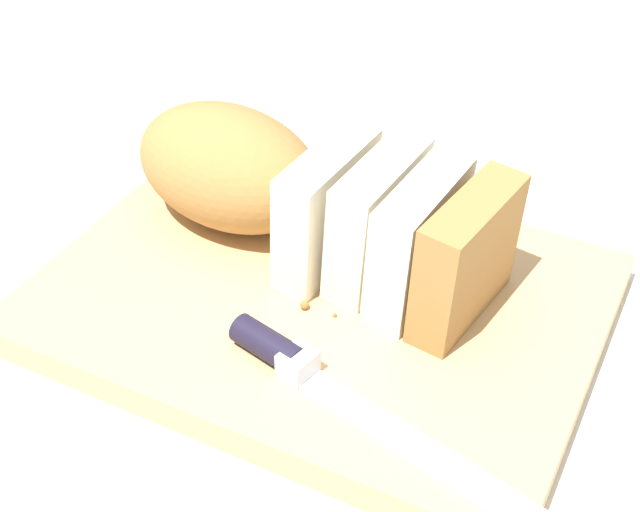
{
  "coord_description": "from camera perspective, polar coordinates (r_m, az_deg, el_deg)",
  "views": [
    {
      "loc": [
        0.22,
        -0.44,
        0.45
      ],
      "look_at": [
        0.0,
        0.0,
        0.05
      ],
      "focal_mm": 50.97,
      "sensor_mm": 36.0,
      "label": 1
    }
  ],
  "objects": [
    {
      "name": "ground_plane",
      "position": [
        0.67,
        -0.0,
        -3.66
      ],
      "size": [
        3.0,
        3.0,
        0.0
      ],
      "primitive_type": "plane",
      "color": "silver"
    },
    {
      "name": "crumb_stray_left",
      "position": [
        0.63,
        5.01,
        -3.9
      ],
      "size": [
        0.0,
        0.0,
        0.0
      ],
      "primitive_type": "sphere",
      "color": "#996633",
      "rests_on": "cutting_board"
    },
    {
      "name": "crumb_near_knife",
      "position": [
        0.63,
        0.93,
        -3.72
      ],
      "size": [
        0.0,
        0.0,
        0.0
      ],
      "primitive_type": "sphere",
      "color": "#996633",
      "rests_on": "cutting_board"
    },
    {
      "name": "crumb_near_loaf",
      "position": [
        0.64,
        -1.02,
        -3.08
      ],
      "size": [
        0.01,
        0.01,
        0.01
      ],
      "primitive_type": "sphere",
      "color": "#996633",
      "rests_on": "cutting_board"
    },
    {
      "name": "bread_knife",
      "position": [
        0.58,
        0.32,
        -7.99
      ],
      "size": [
        0.28,
        0.09,
        0.02
      ],
      "rotation": [
        0.0,
        0.0,
        -0.24
      ],
      "color": "silver",
      "rests_on": "cutting_board"
    },
    {
      "name": "cutting_board",
      "position": [
        0.66,
        -0.0,
        -2.87
      ],
      "size": [
        0.39,
        0.29,
        0.02
      ],
      "primitive_type": "cube",
      "rotation": [
        0.0,
        0.0,
        -0.01
      ],
      "color": "tan",
      "rests_on": "ground_plane"
    },
    {
      "name": "bread_loaf",
      "position": [
        0.67,
        -1.45,
        3.95
      ],
      "size": [
        0.31,
        0.14,
        0.1
      ],
      "rotation": [
        0.0,
        0.0,
        -0.12
      ],
      "color": "#A8753D",
      "rests_on": "cutting_board"
    }
  ]
}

